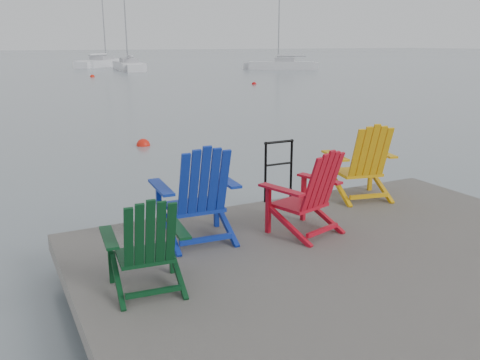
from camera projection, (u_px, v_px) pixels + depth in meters
name	position (u px, v px, depth m)	size (l,w,h in m)	color
ground	(374.00, 308.00, 5.49)	(400.00, 400.00, 0.00)	gray
dock	(376.00, 278.00, 5.39)	(6.00, 5.00, 1.40)	#2F2D2A
handrail	(279.00, 165.00, 7.43)	(0.48, 0.04, 0.90)	black
chair_green	(147.00, 243.00, 4.67)	(0.82, 0.76, 0.96)	#093217
chair_blue	(198.00, 193.00, 5.86)	(0.98, 0.91, 1.17)	navy
chair_red	(308.00, 192.00, 6.12)	(0.99, 0.94, 1.06)	#B30D1E
chair_yellow	(363.00, 161.00, 7.49)	(1.03, 0.97, 1.14)	#D99A0C
sailboat_near	(129.00, 66.00, 52.89)	(3.31, 9.02, 12.11)	silver
sailboat_mid	(104.00, 63.00, 60.04)	(7.94, 8.66, 12.78)	white
sailboat_far	(282.00, 66.00, 53.79)	(6.60, 5.32, 9.60)	silver
buoy_a	(143.00, 145.00, 14.12)	(0.38, 0.38, 0.38)	red
buoy_c	(254.00, 84.00, 34.67)	(0.32, 0.32, 0.32)	#B90A0C
buoy_d	(92.00, 77.00, 42.05)	(0.39, 0.39, 0.39)	red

